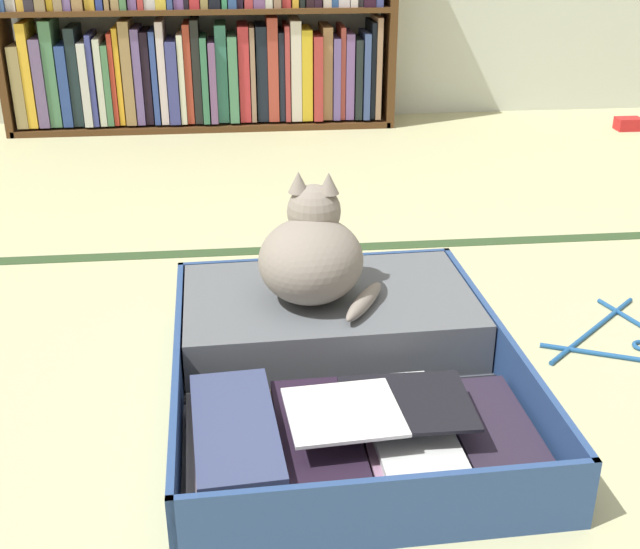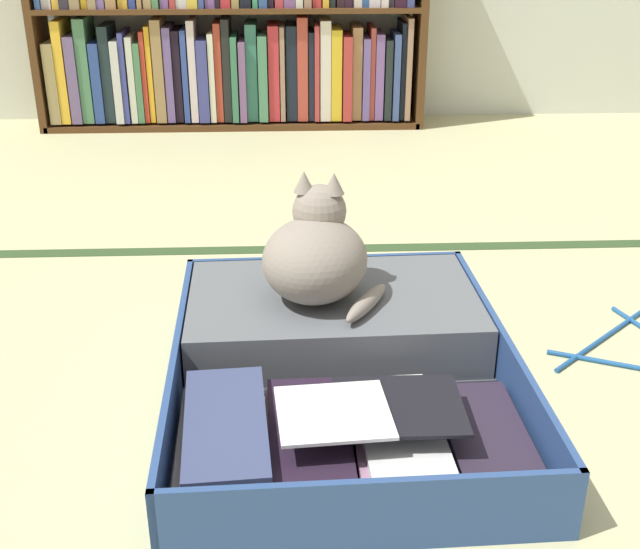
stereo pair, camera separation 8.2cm
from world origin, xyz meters
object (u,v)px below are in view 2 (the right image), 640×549
at_px(black_cat, 317,254).
at_px(clothes_hanger, 620,343).
at_px(bookshelf, 231,15).
at_px(open_suitcase, 335,358).

height_order(black_cat, clothes_hanger, black_cat).
xyz_separation_m(bookshelf, clothes_hanger, (0.92, -1.91, -0.44)).
distance_m(black_cat, clothes_hanger, 0.68).
relative_size(open_suitcase, black_cat, 2.88).
bearing_deg(black_cat, bookshelf, 98.11).
relative_size(bookshelf, clothes_hanger, 5.24).
bearing_deg(bookshelf, open_suitcase, -81.57).
distance_m(open_suitcase, black_cat, 0.21).
distance_m(bookshelf, clothes_hanger, 2.17).
relative_size(open_suitcase, clothes_hanger, 2.76).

